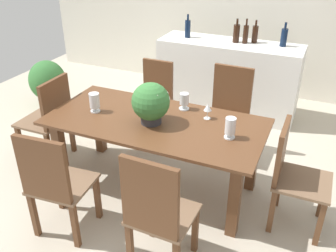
% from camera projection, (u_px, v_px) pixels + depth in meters
% --- Properties ---
extents(ground_plane, '(7.04, 7.04, 0.00)m').
position_uv_depth(ground_plane, '(166.00, 173.00, 3.93)').
color(ground_plane, '#BCB29E').
extents(back_wall, '(6.40, 0.10, 2.60)m').
position_uv_depth(back_wall, '(238.00, 3.00, 5.40)').
color(back_wall, silver).
rests_on(back_wall, ground).
extents(dining_table, '(2.00, 0.95, 0.74)m').
position_uv_depth(dining_table, '(155.00, 133.00, 3.46)').
color(dining_table, brown).
rests_on(dining_table, ground).
extents(chair_near_left, '(0.49, 0.47, 0.99)m').
position_uv_depth(chair_near_left, '(54.00, 182.00, 2.91)').
color(chair_near_left, brown).
rests_on(chair_near_left, ground).
extents(chair_far_right, '(0.48, 0.42, 1.00)m').
position_uv_depth(chair_far_right, '(229.00, 107.00, 4.06)').
color(chair_far_right, brown).
rests_on(chair_far_right, ground).
extents(chair_far_left, '(0.41, 0.44, 0.94)m').
position_uv_depth(chair_far_left, '(154.00, 97.00, 4.40)').
color(chair_far_left, brown).
rests_on(chair_far_left, ground).
extents(chair_foot_end, '(0.45, 0.45, 0.93)m').
position_uv_depth(chair_foot_end, '(292.00, 172.00, 3.06)').
color(chair_foot_end, brown).
rests_on(chair_foot_end, ground).
extents(chair_near_right, '(0.46, 0.45, 1.03)m').
position_uv_depth(chair_near_right, '(156.00, 211.00, 2.58)').
color(chair_near_right, brown).
rests_on(chair_near_right, ground).
extents(chair_head_end, '(0.46, 0.47, 0.95)m').
position_uv_depth(chair_head_end, '(50.00, 116.00, 3.94)').
color(chair_head_end, brown).
rests_on(chair_head_end, ground).
extents(flower_centerpiece, '(0.34, 0.34, 0.38)m').
position_uv_depth(flower_centerpiece, '(151.00, 103.00, 3.27)').
color(flower_centerpiece, '#333338').
rests_on(flower_centerpiece, dining_table).
extents(crystal_vase_left, '(0.10, 0.10, 0.19)m').
position_uv_depth(crystal_vase_left, '(95.00, 101.00, 3.51)').
color(crystal_vase_left, silver).
rests_on(crystal_vase_left, dining_table).
extents(crystal_vase_center_near, '(0.10, 0.10, 0.16)m').
position_uv_depth(crystal_vase_center_near, '(184.00, 100.00, 3.56)').
color(crystal_vase_center_near, silver).
rests_on(crystal_vase_center_near, dining_table).
extents(crystal_vase_right, '(0.09, 0.09, 0.19)m').
position_uv_depth(crystal_vase_right, '(230.00, 127.00, 3.08)').
color(crystal_vase_right, silver).
rests_on(crystal_vase_right, dining_table).
extents(wine_glass, '(0.07, 0.07, 0.15)m').
position_uv_depth(wine_glass, '(208.00, 108.00, 3.38)').
color(wine_glass, silver).
rests_on(wine_glass, dining_table).
extents(kitchen_counter, '(1.85, 0.59, 0.97)m').
position_uv_depth(kitchen_counter, '(228.00, 78.00, 5.03)').
color(kitchen_counter, silver).
rests_on(kitchen_counter, ground).
extents(wine_bottle_amber, '(0.07, 0.07, 0.31)m').
position_uv_depth(wine_bottle_amber, '(246.00, 34.00, 4.72)').
color(wine_bottle_amber, black).
rests_on(wine_bottle_amber, kitchen_counter).
extents(wine_bottle_tall, '(0.07, 0.07, 0.31)m').
position_uv_depth(wine_bottle_tall, '(188.00, 28.00, 4.96)').
color(wine_bottle_tall, '#0F1E38').
rests_on(wine_bottle_tall, kitchen_counter).
extents(wine_bottle_dark, '(0.07, 0.07, 0.29)m').
position_uv_depth(wine_bottle_dark, '(255.00, 34.00, 4.75)').
color(wine_bottle_dark, black).
rests_on(wine_bottle_dark, kitchen_counter).
extents(wine_bottle_clear, '(0.08, 0.08, 0.30)m').
position_uv_depth(wine_bottle_clear, '(236.00, 33.00, 4.76)').
color(wine_bottle_clear, black).
rests_on(wine_bottle_clear, kitchen_counter).
extents(wine_bottle_green, '(0.08, 0.08, 0.30)m').
position_uv_depth(wine_bottle_green, '(284.00, 37.00, 4.60)').
color(wine_bottle_green, '#0F1E38').
rests_on(wine_bottle_green, kitchen_counter).
extents(potted_plant_floor, '(0.51, 0.51, 0.66)m').
position_uv_depth(potted_plant_floor, '(48.00, 81.00, 5.23)').
color(potted_plant_floor, '#423D38').
rests_on(potted_plant_floor, ground).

